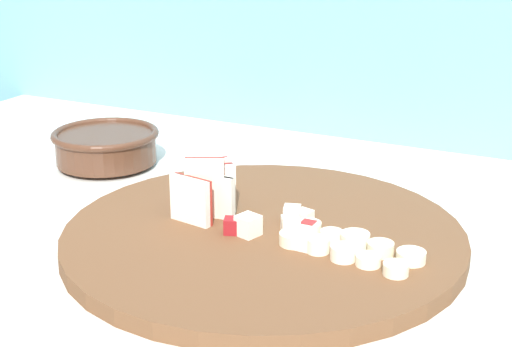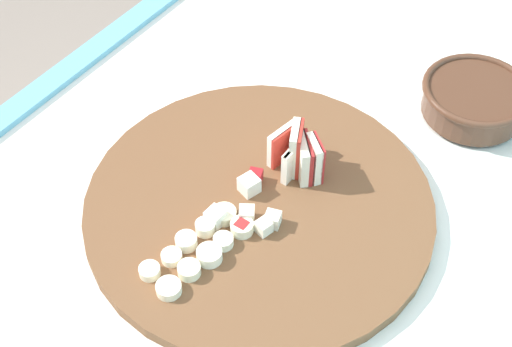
{
  "view_description": "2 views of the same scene",
  "coord_description": "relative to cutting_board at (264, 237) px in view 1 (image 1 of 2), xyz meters",
  "views": [
    {
      "loc": [
        0.31,
        -0.69,
        1.24
      ],
      "look_at": [
        -0.05,
        0.03,
        0.95
      ],
      "focal_mm": 53.86,
      "sensor_mm": 36.0,
      "label": 1
    },
    {
      "loc": [
        0.47,
        0.33,
        1.62
      ],
      "look_at": [
        -0.04,
        -0.02,
        0.93
      ],
      "focal_mm": 53.26,
      "sensor_mm": 36.0,
      "label": 2
    }
  ],
  "objects": [
    {
      "name": "apple_dice_pile",
      "position": [
        0.02,
        -0.0,
        0.02
      ],
      "size": [
        0.1,
        0.08,
        0.02
      ],
      "color": "#EFE5CC",
      "rests_on": "cutting_board"
    },
    {
      "name": "cutting_board",
      "position": [
        0.0,
        0.0,
        0.0
      ],
      "size": [
        0.43,
        0.43,
        0.02
      ],
      "primitive_type": "cylinder",
      "color": "brown",
      "rests_on": "tiled_countertop"
    },
    {
      "name": "banana_slice_rows",
      "position": [
        0.1,
        -0.01,
        0.02
      ],
      "size": [
        0.15,
        0.08,
        0.01
      ],
      "color": "beige",
      "rests_on": "cutting_board"
    },
    {
      "name": "ceramic_bowl",
      "position": [
        -0.31,
        0.14,
        0.02
      ],
      "size": [
        0.15,
        0.15,
        0.05
      ],
      "color": "#4C2D1E",
      "rests_on": "tiled_countertop"
    },
    {
      "name": "tile_backsplash",
      "position": [
        0.02,
        0.44,
        -0.16
      ],
      "size": [
        2.4,
        0.04,
        1.48
      ],
      "primitive_type": "cube",
      "color": "#6BADC6",
      "rests_on": "ground"
    },
    {
      "name": "apple_wedge_fan",
      "position": [
        -0.07,
        0.01,
        0.04
      ],
      "size": [
        0.06,
        0.08,
        0.07
      ],
      "color": "#B22D23",
      "rests_on": "cutting_board"
    }
  ]
}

